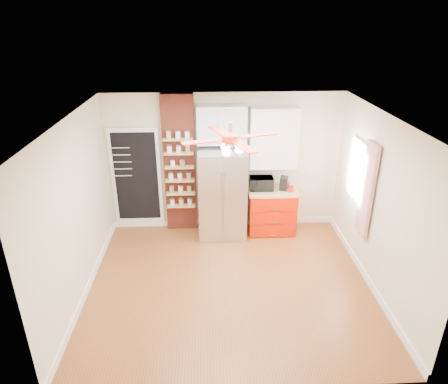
{
  "coord_description": "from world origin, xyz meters",
  "views": [
    {
      "loc": [
        -0.33,
        -5.28,
        3.99
      ],
      "look_at": [
        -0.05,
        0.9,
        1.22
      ],
      "focal_mm": 32.0,
      "sensor_mm": 36.0,
      "label": 1
    }
  ],
  "objects_px": {
    "fridge": "(222,193)",
    "canister_left": "(291,188)",
    "ceiling_fan": "(231,139)",
    "toaster_oven": "(261,183)",
    "red_cabinet": "(271,210)",
    "pantry_jar_oats": "(173,163)",
    "coffee_maker": "(284,183)"
  },
  "relations": [
    {
      "from": "toaster_oven",
      "to": "coffee_maker",
      "type": "bearing_deg",
      "value": -1.76
    },
    {
      "from": "ceiling_fan",
      "to": "red_cabinet",
      "type": "bearing_deg",
      "value": 61.29
    },
    {
      "from": "red_cabinet",
      "to": "ceiling_fan",
      "type": "xyz_separation_m",
      "value": [
        -0.92,
        -1.68,
        1.97
      ]
    },
    {
      "from": "toaster_oven",
      "to": "pantry_jar_oats",
      "type": "distance_m",
      "value": 1.73
    },
    {
      "from": "red_cabinet",
      "to": "coffee_maker",
      "type": "bearing_deg",
      "value": 1.12
    },
    {
      "from": "pantry_jar_oats",
      "to": "fridge",
      "type": "bearing_deg",
      "value": -9.76
    },
    {
      "from": "ceiling_fan",
      "to": "toaster_oven",
      "type": "xyz_separation_m",
      "value": [
        0.7,
        1.71,
        -1.4
      ]
    },
    {
      "from": "ceiling_fan",
      "to": "canister_left",
      "type": "xyz_separation_m",
      "value": [
        1.26,
        1.57,
        -1.45
      ]
    },
    {
      "from": "ceiling_fan",
      "to": "toaster_oven",
      "type": "bearing_deg",
      "value": 67.65
    },
    {
      "from": "fridge",
      "to": "canister_left",
      "type": "bearing_deg",
      "value": -2.47
    },
    {
      "from": "pantry_jar_oats",
      "to": "coffee_maker",
      "type": "bearing_deg",
      "value": -2.85
    },
    {
      "from": "canister_left",
      "to": "ceiling_fan",
      "type": "bearing_deg",
      "value": -128.63
    },
    {
      "from": "ceiling_fan",
      "to": "toaster_oven",
      "type": "height_order",
      "value": "ceiling_fan"
    },
    {
      "from": "fridge",
      "to": "red_cabinet",
      "type": "xyz_separation_m",
      "value": [
        0.97,
        0.05,
        -0.42
      ]
    },
    {
      "from": "coffee_maker",
      "to": "canister_left",
      "type": "bearing_deg",
      "value": -23.11
    },
    {
      "from": "ceiling_fan",
      "to": "canister_left",
      "type": "bearing_deg",
      "value": 51.37
    },
    {
      "from": "coffee_maker",
      "to": "ceiling_fan",
      "type": "bearing_deg",
      "value": -106.1
    },
    {
      "from": "red_cabinet",
      "to": "toaster_oven",
      "type": "bearing_deg",
      "value": 172.1
    },
    {
      "from": "red_cabinet",
      "to": "fridge",
      "type": "bearing_deg",
      "value": -177.05
    },
    {
      "from": "coffee_maker",
      "to": "fridge",
      "type": "bearing_deg",
      "value": -159.61
    },
    {
      "from": "fridge",
      "to": "red_cabinet",
      "type": "height_order",
      "value": "fridge"
    },
    {
      "from": "fridge",
      "to": "coffee_maker",
      "type": "distance_m",
      "value": 1.19
    },
    {
      "from": "fridge",
      "to": "pantry_jar_oats",
      "type": "distance_m",
      "value": 1.09
    },
    {
      "from": "coffee_maker",
      "to": "canister_left",
      "type": "relative_size",
      "value": 1.81
    },
    {
      "from": "toaster_oven",
      "to": "canister_left",
      "type": "height_order",
      "value": "toaster_oven"
    },
    {
      "from": "fridge",
      "to": "coffee_maker",
      "type": "height_order",
      "value": "fridge"
    },
    {
      "from": "fridge",
      "to": "ceiling_fan",
      "type": "height_order",
      "value": "ceiling_fan"
    },
    {
      "from": "toaster_oven",
      "to": "red_cabinet",
      "type": "bearing_deg",
      "value": -6.18
    },
    {
      "from": "ceiling_fan",
      "to": "canister_left",
      "type": "height_order",
      "value": "ceiling_fan"
    },
    {
      "from": "fridge",
      "to": "canister_left",
      "type": "height_order",
      "value": "fridge"
    },
    {
      "from": "fridge",
      "to": "canister_left",
      "type": "xyz_separation_m",
      "value": [
        1.31,
        -0.06,
        0.09
      ]
    },
    {
      "from": "toaster_oven",
      "to": "coffee_maker",
      "type": "height_order",
      "value": "coffee_maker"
    }
  ]
}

